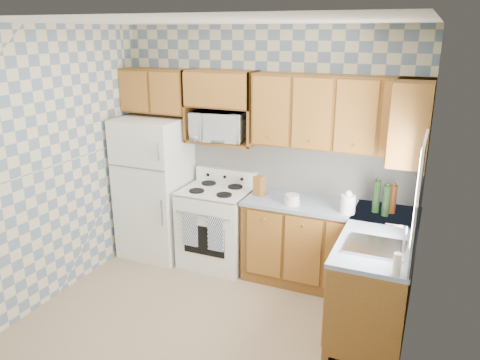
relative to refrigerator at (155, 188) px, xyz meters
name	(u,v)px	position (x,y,z in m)	size (l,w,h in m)	color
floor	(203,332)	(1.27, -1.25, -0.84)	(3.40, 3.40, 0.00)	#90775E
back_wall	(266,150)	(1.27, 0.35, 0.51)	(3.40, 0.02, 2.70)	slate
right_wall	(416,225)	(2.97, -1.25, 0.51)	(0.02, 3.20, 2.70)	slate
backsplash_back	(299,167)	(1.68, 0.34, 0.36)	(2.60, 0.01, 0.56)	silver
backsplash_right	(419,207)	(2.96, -0.45, 0.36)	(0.01, 1.60, 0.56)	silver
refrigerator	(155,188)	(0.00, 0.00, 0.00)	(0.75, 0.70, 1.68)	white
stove_body	(217,227)	(0.80, 0.03, -0.39)	(0.76, 0.65, 0.90)	white
cooktop	(216,190)	(0.80, 0.03, 0.07)	(0.76, 0.65, 0.03)	silver
backguard	(226,176)	(0.80, 0.30, 0.16)	(0.76, 0.08, 0.17)	white
dish_towel_left	(190,229)	(0.64, -0.32, -0.30)	(0.18, 0.03, 0.39)	navy
dish_towel_right	(216,234)	(0.96, -0.32, -0.30)	(0.18, 0.03, 0.39)	navy
base_cabinets_back	(327,247)	(2.10, 0.05, -0.40)	(1.75, 0.60, 0.88)	brown
base_cabinets_right	(376,279)	(2.67, -0.45, -0.40)	(0.60, 1.60, 0.88)	brown
countertop_back	(329,206)	(2.10, 0.05, 0.06)	(1.77, 0.63, 0.04)	slate
countertop_right	(380,234)	(2.67, -0.45, 0.06)	(0.63, 1.60, 0.04)	slate
upper_cabinets_back	(338,113)	(2.10, 0.19, 1.01)	(1.75, 0.33, 0.74)	brown
upper_cabinets_fridge	(157,91)	(-0.02, 0.19, 1.13)	(0.82, 0.33, 0.50)	brown
upper_cabinets_right	(412,121)	(2.81, 0.00, 1.01)	(0.33, 0.70, 0.74)	brown
microwave_shelf	(222,142)	(0.80, 0.19, 0.60)	(0.80, 0.33, 0.03)	brown
microwave	(219,126)	(0.77, 0.20, 0.77)	(0.59, 0.40, 0.33)	white
sink	(375,247)	(2.67, -0.80, 0.09)	(0.48, 0.40, 0.03)	#B7B7BC
window	(419,192)	(2.96, -0.80, 0.61)	(0.02, 0.66, 0.86)	silver
bottle_0	(376,196)	(2.56, 0.02, 0.24)	(0.07, 0.07, 0.33)	black
bottle_1	(386,201)	(2.66, -0.04, 0.23)	(0.07, 0.07, 0.31)	black
bottle_2	(393,199)	(2.71, 0.06, 0.22)	(0.07, 0.07, 0.28)	#4E2410
knife_block	(259,186)	(1.32, 0.03, 0.19)	(0.10, 0.10, 0.22)	brown
electric_kettle	(348,204)	(2.31, -0.12, 0.17)	(0.14, 0.14, 0.18)	white
food_containers	(292,200)	(1.74, -0.10, 0.13)	(0.16, 0.16, 0.11)	silver
soap_bottle	(397,264)	(2.88, -1.20, 0.17)	(0.06, 0.06, 0.17)	silver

